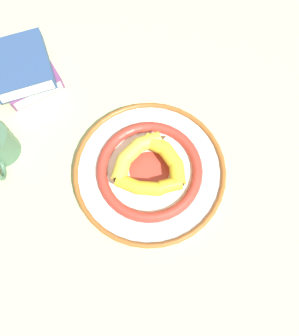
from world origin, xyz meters
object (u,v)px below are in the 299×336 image
Objects in this scene: decorative_bowl at (150,171)px; banana_a at (147,186)px; banana_b at (168,159)px; banana_c at (135,153)px; book_stack at (23,68)px.

banana_a is at bearing -162.58° from decorative_bowl.
banana_b is 0.86× the size of banana_c.
decorative_bowl is 0.06m from banana_a.
decorative_bowl is at bearing 77.51° from banana_b.
banana_a is at bearing 62.05° from banana_c.
book_stack reaches higher than decorative_bowl.
book_stack is (0.12, 0.43, 0.02)m from decorative_bowl.
banana_b is at bearing 29.89° from book_stack.
book_stack is at bearing 74.72° from decorative_bowl.
decorative_bowl is 0.45m from book_stack.
banana_a is 1.13× the size of banana_b.
book_stack reaches higher than banana_a.
banana_b is 0.08m from banana_c.
banana_a reaches higher than decorative_bowl.
banana_b reaches higher than decorative_bowl.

